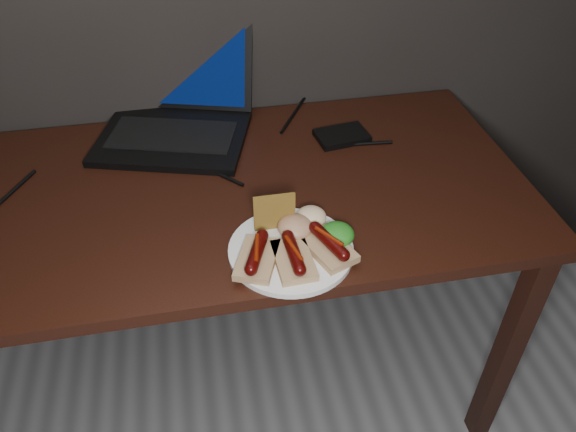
# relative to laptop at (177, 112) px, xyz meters

# --- Properties ---
(desk) EXTENTS (1.40, 0.70, 0.75)m
(desk) POSITION_rel_laptop_xyz_m (0.09, -0.28, -0.14)
(desk) COLOR black
(desk) RESTS_ON ground
(laptop) EXTENTS (0.45, 0.45, 0.25)m
(laptop) POSITION_rel_laptop_xyz_m (0.00, 0.00, 0.00)
(laptop) COLOR black
(laptop) RESTS_ON desk
(hard_drive) EXTENTS (0.14, 0.11, 0.02)m
(hard_drive) POSITION_rel_laptop_xyz_m (0.41, -0.13, -0.04)
(hard_drive) COLOR black
(hard_drive) RESTS_ON desk
(desk_cables) EXTENTS (0.97, 0.43, 0.01)m
(desk_cables) POSITION_rel_laptop_xyz_m (0.09, -0.14, -0.05)
(desk_cables) COLOR black
(desk_cables) RESTS_ON desk
(plate) EXTENTS (0.32, 0.32, 0.01)m
(plate) POSITION_rel_laptop_xyz_m (0.20, -0.52, -0.05)
(plate) COLOR white
(plate) RESTS_ON desk
(bread_sausage_left) EXTENTS (0.11, 0.13, 0.04)m
(bread_sausage_left) POSITION_rel_laptop_xyz_m (0.13, -0.55, -0.02)
(bread_sausage_left) COLOR tan
(bread_sausage_left) RESTS_ON plate
(bread_sausage_center) EXTENTS (0.07, 0.12, 0.04)m
(bread_sausage_center) POSITION_rel_laptop_xyz_m (0.20, -0.56, -0.02)
(bread_sausage_center) COLOR tan
(bread_sausage_center) RESTS_ON plate
(bread_sausage_right) EXTENTS (0.11, 0.13, 0.04)m
(bread_sausage_right) POSITION_rel_laptop_xyz_m (0.27, -0.54, -0.02)
(bread_sausage_right) COLOR tan
(bread_sausage_right) RESTS_ON plate
(crispbread) EXTENTS (0.09, 0.01, 0.08)m
(crispbread) POSITION_rel_laptop_xyz_m (0.18, -0.45, 0.00)
(crispbread) COLOR #AA822E
(crispbread) RESTS_ON plate
(salad_greens) EXTENTS (0.07, 0.07, 0.04)m
(salad_greens) POSITION_rel_laptop_xyz_m (0.29, -0.52, -0.02)
(salad_greens) COLOR #1C5A12
(salad_greens) RESTS_ON plate
(salsa_mound) EXTENTS (0.07, 0.07, 0.04)m
(salsa_mound) POSITION_rel_laptop_xyz_m (0.22, -0.48, -0.02)
(salsa_mound) COLOR maroon
(salsa_mound) RESTS_ON plate
(coleslaw_mound) EXTENTS (0.06, 0.06, 0.04)m
(coleslaw_mound) POSITION_rel_laptop_xyz_m (0.25, -0.45, -0.02)
(coleslaw_mound) COLOR white
(coleslaw_mound) RESTS_ON plate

